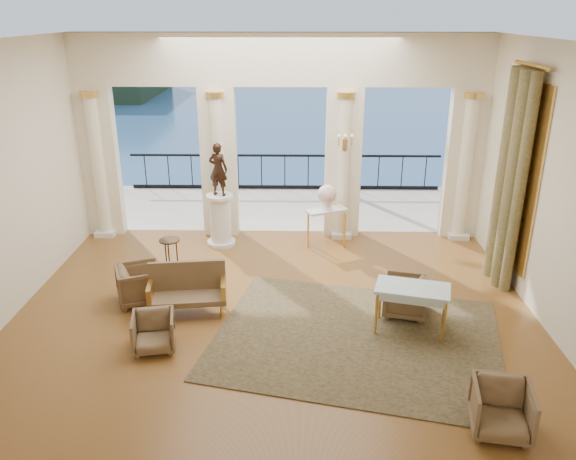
{
  "coord_description": "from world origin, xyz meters",
  "views": [
    {
      "loc": [
        0.39,
        -8.48,
        4.92
      ],
      "look_at": [
        0.22,
        0.6,
        1.36
      ],
      "focal_mm": 35.0,
      "sensor_mm": 36.0,
      "label": 1
    }
  ],
  "objects_px": {
    "armchair_a": "(153,330)",
    "pedestal": "(221,221)",
    "settee": "(188,288)",
    "game_table": "(413,292)",
    "console_table": "(326,216)",
    "armchair_c": "(405,295)",
    "side_table": "(170,244)",
    "armchair_d": "(139,282)",
    "statue": "(218,169)",
    "armchair_b": "(502,407)"
  },
  "relations": [
    {
      "from": "armchair_a",
      "to": "settee",
      "type": "xyz_separation_m",
      "value": [
        0.31,
        1.19,
        0.11
      ]
    },
    {
      "from": "settee",
      "to": "side_table",
      "type": "relative_size",
      "value": 2.07
    },
    {
      "from": "armchair_c",
      "to": "side_table",
      "type": "relative_size",
      "value": 1.1
    },
    {
      "from": "game_table",
      "to": "statue",
      "type": "relative_size",
      "value": 1.12
    },
    {
      "from": "pedestal",
      "to": "game_table",
      "type": "bearing_deg",
      "value": -45.24
    },
    {
      "from": "statue",
      "to": "game_table",
      "type": "bearing_deg",
      "value": 151.29
    },
    {
      "from": "pedestal",
      "to": "statue",
      "type": "xyz_separation_m",
      "value": [
        0.0,
        0.0,
        1.18
      ]
    },
    {
      "from": "armchair_b",
      "to": "settee",
      "type": "distance_m",
      "value": 5.32
    },
    {
      "from": "armchair_a",
      "to": "pedestal",
      "type": "relative_size",
      "value": 0.56
    },
    {
      "from": "armchair_a",
      "to": "game_table",
      "type": "bearing_deg",
      "value": -2.63
    },
    {
      "from": "side_table",
      "to": "armchair_b",
      "type": "bearing_deg",
      "value": -42.02
    },
    {
      "from": "armchair_a",
      "to": "statue",
      "type": "height_order",
      "value": "statue"
    },
    {
      "from": "armchair_d",
      "to": "statue",
      "type": "xyz_separation_m",
      "value": [
        1.12,
        2.69,
        1.36
      ]
    },
    {
      "from": "settee",
      "to": "armchair_c",
      "type": "bearing_deg",
      "value": -7.8
    },
    {
      "from": "armchair_a",
      "to": "pedestal",
      "type": "bearing_deg",
      "value": 72.2
    },
    {
      "from": "armchair_d",
      "to": "armchair_b",
      "type": "bearing_deg",
      "value": -143.29
    },
    {
      "from": "statue",
      "to": "armchair_a",
      "type": "bearing_deg",
      "value": 99.79
    },
    {
      "from": "console_table",
      "to": "side_table",
      "type": "relative_size",
      "value": 1.45
    },
    {
      "from": "settee",
      "to": "armchair_b",
      "type": "bearing_deg",
      "value": -40.86
    },
    {
      "from": "armchair_b",
      "to": "game_table",
      "type": "xyz_separation_m",
      "value": [
        -0.68,
        2.36,
        0.35
      ]
    },
    {
      "from": "pedestal",
      "to": "console_table",
      "type": "xyz_separation_m",
      "value": [
        2.35,
        -0.04,
        0.15
      ]
    },
    {
      "from": "pedestal",
      "to": "side_table",
      "type": "xyz_separation_m",
      "value": [
        -0.84,
        -1.37,
        0.01
      ]
    },
    {
      "from": "armchair_b",
      "to": "game_table",
      "type": "distance_m",
      "value": 2.48
    },
    {
      "from": "console_table",
      "to": "armchair_a",
      "type": "bearing_deg",
      "value": -148.72
    },
    {
      "from": "settee",
      "to": "side_table",
      "type": "bearing_deg",
      "value": 104.44
    },
    {
      "from": "armchair_b",
      "to": "armchair_a",
      "type": "bearing_deg",
      "value": 169.38
    },
    {
      "from": "game_table",
      "to": "console_table",
      "type": "xyz_separation_m",
      "value": [
        -1.22,
        3.56,
        -0.01
      ]
    },
    {
      "from": "game_table",
      "to": "statue",
      "type": "xyz_separation_m",
      "value": [
        -3.57,
        3.6,
        1.02
      ]
    },
    {
      "from": "armchair_d",
      "to": "pedestal",
      "type": "bearing_deg",
      "value": -44.52
    },
    {
      "from": "armchair_a",
      "to": "pedestal",
      "type": "height_order",
      "value": "pedestal"
    },
    {
      "from": "pedestal",
      "to": "side_table",
      "type": "bearing_deg",
      "value": -121.3
    },
    {
      "from": "console_table",
      "to": "armchair_b",
      "type": "bearing_deg",
      "value": -96.54
    },
    {
      "from": "armchair_c",
      "to": "armchair_d",
      "type": "bearing_deg",
      "value": -80.69
    },
    {
      "from": "armchair_c",
      "to": "console_table",
      "type": "relative_size",
      "value": 0.76
    },
    {
      "from": "armchair_a",
      "to": "settee",
      "type": "height_order",
      "value": "settee"
    },
    {
      "from": "armchair_d",
      "to": "settee",
      "type": "relative_size",
      "value": 0.55
    },
    {
      "from": "settee",
      "to": "game_table",
      "type": "distance_m",
      "value": 3.81
    },
    {
      "from": "pedestal",
      "to": "console_table",
      "type": "distance_m",
      "value": 2.35
    },
    {
      "from": "console_table",
      "to": "side_table",
      "type": "bearing_deg",
      "value": 178.41
    },
    {
      "from": "armchair_d",
      "to": "console_table",
      "type": "height_order",
      "value": "console_table"
    },
    {
      "from": "game_table",
      "to": "pedestal",
      "type": "relative_size",
      "value": 1.11
    },
    {
      "from": "side_table",
      "to": "console_table",
      "type": "bearing_deg",
      "value": 22.77
    },
    {
      "from": "armchair_a",
      "to": "game_table",
      "type": "distance_m",
      "value": 4.13
    },
    {
      "from": "game_table",
      "to": "pedestal",
      "type": "distance_m",
      "value": 5.07
    },
    {
      "from": "armchair_d",
      "to": "pedestal",
      "type": "relative_size",
      "value": 0.66
    },
    {
      "from": "game_table",
      "to": "statue",
      "type": "distance_m",
      "value": 5.17
    },
    {
      "from": "pedestal",
      "to": "console_table",
      "type": "relative_size",
      "value": 1.2
    },
    {
      "from": "statue",
      "to": "console_table",
      "type": "distance_m",
      "value": 2.56
    },
    {
      "from": "settee",
      "to": "side_table",
      "type": "height_order",
      "value": "settee"
    },
    {
      "from": "statue",
      "to": "console_table",
      "type": "xyz_separation_m",
      "value": [
        2.35,
        -0.04,
        -1.03
      ]
    }
  ]
}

